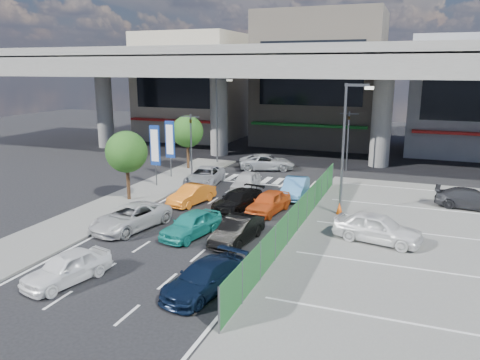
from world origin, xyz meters
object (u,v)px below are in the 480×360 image
at_px(street_lamp_right, 347,139).
at_px(sedan_black_mid, 238,200).
at_px(tree_near, 126,152).
at_px(sedan_white_front_mid, 246,181).
at_px(taxi_orange_left, 192,195).
at_px(taxi_teal_mid, 191,224).
at_px(tree_far, 187,132).
at_px(parked_sedan_white, 378,228).
at_px(taxi_orange_right, 269,202).
at_px(wagon_silver_front_left, 205,176).
at_px(signboard_near, 155,147).
at_px(traffic_cone, 339,208).
at_px(minivan_navy_back, 205,278).
at_px(traffic_light_right, 349,126).
at_px(signboard_far, 170,141).
at_px(crossing_wagon_silver, 267,162).
at_px(van_white_back_left, 67,268).
at_px(sedan_white_mid_left, 131,217).
at_px(parked_sedan_dgrey, 471,199).
at_px(traffic_light_left, 191,130).
at_px(street_lamp_left, 218,113).
at_px(hatch_black_mid_right, 237,230).
at_px(kei_truck_front_right, 295,188).

xyz_separation_m(street_lamp_right, sedan_black_mid, (-6.48, -1.26, -4.14)).
height_order(tree_near, sedan_white_front_mid, tree_near).
bearing_deg(taxi_orange_left, taxi_teal_mid, -52.47).
distance_m(tree_far, parked_sedan_white, 21.64).
bearing_deg(taxi_orange_right, wagon_silver_front_left, 152.40).
xyz_separation_m(signboard_near, taxi_orange_right, (9.95, -3.21, -2.38)).
xyz_separation_m(tree_far, wagon_silver_front_left, (3.81, -4.72, -2.70)).
bearing_deg(signboard_near, taxi_orange_left, -34.80).
height_order(taxi_orange_right, traffic_cone, taxi_orange_right).
height_order(tree_far, minivan_navy_back, tree_far).
relative_size(minivan_navy_back, traffic_cone, 5.66).
xyz_separation_m(traffic_light_right, signboard_far, (-13.10, -8.01, -0.87)).
bearing_deg(sedan_white_front_mid, traffic_cone, -29.60).
bearing_deg(tree_near, sedan_black_mid, 5.47).
height_order(tree_near, taxi_teal_mid, tree_near).
bearing_deg(taxi_orange_right, traffic_light_right, 88.01).
bearing_deg(tree_far, minivan_navy_back, -61.49).
distance_m(traffic_light_right, taxi_orange_right, 14.84).
xyz_separation_m(traffic_light_right, crossing_wagon_silver, (-6.66, -2.20, -3.26)).
distance_m(van_white_back_left, sedan_white_mid_left, 6.85).
bearing_deg(taxi_teal_mid, signboard_near, 141.77).
bearing_deg(traffic_light_right, parked_sedan_dgrey, -44.14).
bearing_deg(street_lamp_right, signboard_far, 161.32).
distance_m(traffic_light_left, street_lamp_left, 6.06).
height_order(van_white_back_left, traffic_cone, van_white_back_left).
bearing_deg(tree_far, sedan_black_mid, -48.99).
bearing_deg(sedan_white_front_mid, signboard_near, -172.37).
xyz_separation_m(minivan_navy_back, taxi_orange_right, (-0.76, 11.10, 0.06)).
xyz_separation_m(taxi_orange_right, parked_sedan_dgrey, (11.94, 5.31, 0.01)).
relative_size(taxi_orange_left, traffic_cone, 5.06).
xyz_separation_m(street_lamp_right, hatch_black_mid_right, (-4.42, -6.70, -4.10)).
distance_m(street_lamp_left, sedan_black_mid, 15.57).
height_order(signboard_near, minivan_navy_back, signboard_near).
relative_size(street_lamp_right, wagon_silver_front_left, 1.61).
distance_m(kei_truck_front_right, parked_sedan_white, 9.36).
bearing_deg(parked_sedan_dgrey, tree_near, 111.20).
bearing_deg(sedan_white_mid_left, traffic_light_right, 77.42).
bearing_deg(crossing_wagon_silver, taxi_teal_mid, 163.83).
distance_m(street_lamp_right, taxi_orange_right, 6.15).
height_order(traffic_light_right, hatch_black_mid_right, traffic_light_right).
distance_m(van_white_back_left, taxi_orange_right, 13.34).
xyz_separation_m(parked_sedan_dgrey, traffic_cone, (-7.71, -4.15, -0.25)).
distance_m(van_white_back_left, parked_sedan_white, 15.17).
bearing_deg(tree_near, van_white_back_left, -67.97).
bearing_deg(traffic_light_left, wagon_silver_front_left, -45.16).
relative_size(street_lamp_right, tree_far, 1.67).
xyz_separation_m(traffic_light_left, sedan_white_mid_left, (2.58, -12.84, -3.25)).
xyz_separation_m(wagon_silver_front_left, crossing_wagon_silver, (2.83, 7.02, -0.01)).
xyz_separation_m(traffic_light_left, sedan_black_mid, (6.89, -7.26, -3.31)).
distance_m(sedan_black_mid, parked_sedan_white, 9.34).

